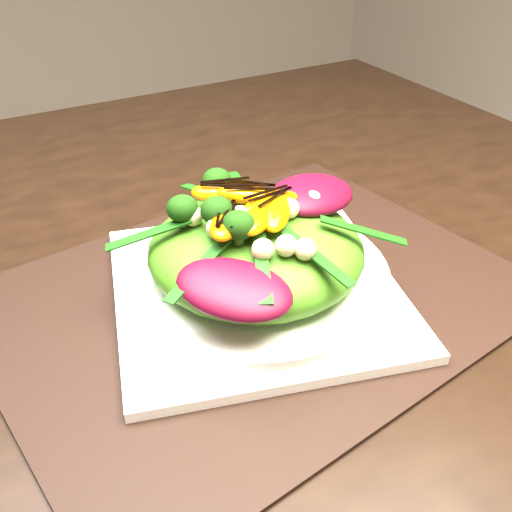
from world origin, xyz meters
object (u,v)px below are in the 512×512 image
plate_base (256,289)px  dining_table (0,289)px  placemat (256,295)px  orange_segment (232,203)px  lettuce_mound (256,250)px  salad_bowl (256,277)px

plate_base → dining_table: bearing=142.5°
placemat → orange_segment: bearing=117.3°
lettuce_mound → dining_table: bearing=142.5°
placemat → dining_table: bearing=142.5°
plate_base → lettuce_mound: size_ratio=1.33×
placemat → plate_base: bearing=0.0°
plate_base → orange_segment: bearing=117.3°
plate_base → salad_bowl: salad_bowl is taller
plate_base → lettuce_mound: bearing=0.0°
orange_segment → salad_bowl: bearing=-62.7°
plate_base → salad_bowl: bearing=0.0°
lettuce_mound → orange_segment: bearing=117.3°
orange_segment → placemat: bearing=-62.7°
dining_table → plate_base: 0.27m
dining_table → orange_segment: 0.27m
placemat → plate_base: plate_base is taller
placemat → orange_segment: orange_segment is taller
dining_table → orange_segment: (0.20, -0.14, 0.12)m
plate_base → orange_segment: orange_segment is taller
orange_segment → plate_base: bearing=-62.7°
salad_bowl → orange_segment: (-0.01, 0.02, 0.07)m
dining_table → plate_base: bearing=-37.5°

